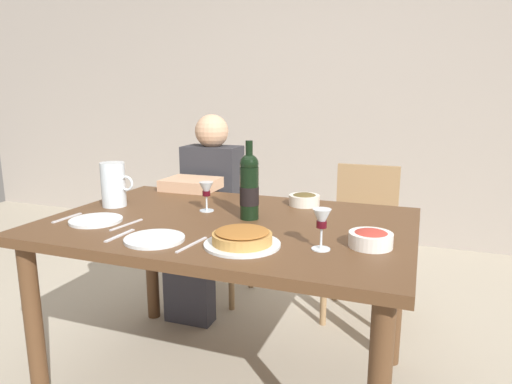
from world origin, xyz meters
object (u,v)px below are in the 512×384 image
(wine_glass_left_diner, at_px, (322,221))
(chair_right, at_px, (363,231))
(salad_bowl, at_px, (371,238))
(chair_left, at_px, (222,217))
(dinner_plate_right_setting, at_px, (155,239))
(olive_bowl, at_px, (304,199))
(water_pitcher, at_px, (114,187))
(diner_left, at_px, (205,208))
(wine_bottle, at_px, (249,186))
(dining_table, at_px, (228,242))
(baked_tart, at_px, (242,238))
(wine_glass_right_diner, at_px, (206,191))
(dinner_plate_left_setting, at_px, (96,220))

(wine_glass_left_diner, height_order, chair_right, wine_glass_left_diner)
(salad_bowl, xyz_separation_m, chair_left, (-1.05, 1.04, -0.29))
(dinner_plate_right_setting, bearing_deg, olive_bowl, 62.26)
(salad_bowl, bearing_deg, water_pitcher, 171.55)
(diner_left, bearing_deg, chair_left, -90.12)
(wine_glass_left_diner, relative_size, chair_right, 0.16)
(wine_bottle, distance_m, diner_left, 0.85)
(dining_table, relative_size, olive_bowl, 10.32)
(baked_tart, relative_size, wine_glass_left_diner, 1.89)
(wine_bottle, relative_size, wine_glass_left_diner, 2.34)
(wine_bottle, bearing_deg, dinner_plate_right_setting, -118.47)
(dinner_plate_right_setting, bearing_deg, chair_right, 64.78)
(baked_tart, relative_size, olive_bowl, 1.84)
(water_pitcher, height_order, baked_tart, water_pitcher)
(salad_bowl, distance_m, diner_left, 1.33)
(wine_glass_right_diner, bearing_deg, baked_tart, -49.63)
(water_pitcher, height_order, chair_right, water_pitcher)
(baked_tart, bearing_deg, chair_left, 117.86)
(salad_bowl, relative_size, wine_glass_left_diner, 1.07)
(wine_bottle, bearing_deg, chair_left, 121.61)
(wine_bottle, relative_size, water_pitcher, 1.60)
(wine_glass_right_diner, distance_m, dinner_plate_right_setting, 0.45)
(dining_table, bearing_deg, olive_bowl, 58.05)
(baked_tart, bearing_deg, water_pitcher, 157.52)
(wine_bottle, distance_m, olive_bowl, 0.37)
(water_pitcher, bearing_deg, wine_glass_left_diner, -14.30)
(dinner_plate_left_setting, distance_m, dinner_plate_right_setting, 0.38)
(wine_bottle, xyz_separation_m, dinner_plate_right_setting, (-0.21, -0.39, -0.13))
(water_pitcher, bearing_deg, chair_right, 39.75)
(salad_bowl, bearing_deg, chair_left, 135.08)
(water_pitcher, height_order, diner_left, diner_left)
(salad_bowl, xyz_separation_m, dinner_plate_right_setting, (-0.73, -0.20, -0.02))
(wine_glass_left_diner, height_order, wine_glass_right_diner, wine_glass_left_diner)
(water_pitcher, xyz_separation_m, wine_glass_right_diner, (0.45, 0.07, 0.00))
(baked_tart, relative_size, dinner_plate_left_setting, 1.25)
(olive_bowl, xyz_separation_m, wine_glass_right_diner, (-0.38, -0.26, 0.06))
(baked_tart, xyz_separation_m, olive_bowl, (0.05, 0.65, 0.00))
(wine_glass_left_diner, bearing_deg, chair_right, 89.52)
(chair_left, bearing_deg, water_pitcher, 79.44)
(dining_table, distance_m, salad_bowl, 0.62)
(chair_left, relative_size, chair_right, 1.00)
(salad_bowl, bearing_deg, chair_right, 97.81)
(water_pitcher, relative_size, dinner_plate_left_setting, 0.97)
(diner_left, bearing_deg, water_pitcher, 75.64)
(chair_right, bearing_deg, wine_glass_right_diner, 53.40)
(water_pitcher, bearing_deg, dinner_plate_right_setting, -39.44)
(olive_bowl, height_order, diner_left, diner_left)
(wine_bottle, xyz_separation_m, diner_left, (-0.52, 0.61, -0.28))
(salad_bowl, xyz_separation_m, chair_right, (-0.14, 1.05, -0.29))
(water_pitcher, bearing_deg, wine_glass_right_diner, 8.43)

